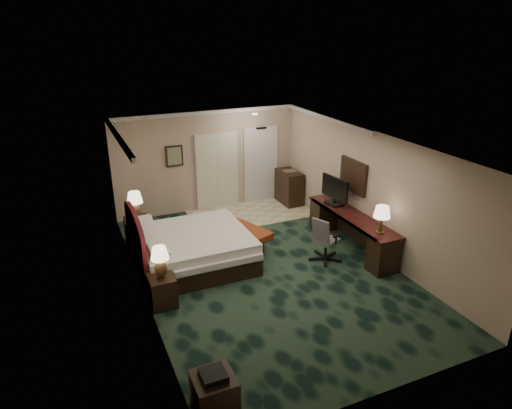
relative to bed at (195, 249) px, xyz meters
name	(u,v)px	position (x,y,z in m)	size (l,w,h in m)	color
floor	(266,270)	(1.28, -0.83, -0.36)	(5.00, 7.50, 0.00)	black
ceiling	(267,143)	(1.28, -0.83, 2.34)	(5.00, 7.50, 0.00)	silver
wall_back	(207,161)	(1.28, 2.92, 0.99)	(5.00, 0.00, 2.70)	#B5A28D
wall_front	(390,312)	(1.28, -4.58, 0.99)	(5.00, 0.00, 2.70)	#B5A28D
wall_left	(139,232)	(-1.22, -0.83, 0.99)	(0.00, 7.50, 2.70)	#B5A28D
wall_right	(370,192)	(3.78, -0.83, 0.99)	(0.00, 7.50, 2.70)	#B5A28D
crown_molding	(267,146)	(1.28, -0.83, 2.29)	(5.00, 7.50, 0.10)	silver
tile_patch	(251,213)	(2.18, 2.07, -0.35)	(3.20, 1.70, 0.01)	#BFB49D
headboard	(136,241)	(-1.16, 0.17, 0.34)	(0.12, 2.00, 1.40)	#491518
entry_door	(261,165)	(2.83, 2.89, 0.69)	(1.02, 0.06, 2.18)	silver
closet_doors	(217,171)	(1.53, 2.88, 0.69)	(1.20, 0.06, 2.10)	beige
wall_art	(174,156)	(0.38, 2.88, 1.24)	(0.45, 0.06, 0.55)	#507265
wall_mirror	(353,176)	(3.74, -0.23, 1.19)	(0.05, 0.95, 0.75)	white
bed	(195,249)	(0.00, 0.00, 0.00)	(2.24, 2.08, 0.71)	silver
nightstand_near	(162,291)	(-0.97, -1.21, -0.07)	(0.46, 0.52, 0.57)	black
nightstand_far	(138,232)	(-0.94, 1.38, -0.03)	(0.52, 0.60, 0.65)	black
lamp_near	(160,263)	(-0.97, -1.23, 0.52)	(0.32, 0.32, 0.61)	black
lamp_far	(135,206)	(-0.93, 1.37, 0.63)	(0.35, 0.35, 0.66)	black
bed_bench	(244,236)	(1.28, 0.38, -0.11)	(0.50, 1.44, 0.49)	brown
side_table	(214,395)	(-0.92, -3.96, -0.06)	(0.54, 0.54, 0.58)	black
desk	(351,232)	(3.46, -0.69, 0.05)	(0.60, 2.81, 0.81)	black
tv	(335,191)	(3.42, 0.01, 0.79)	(0.07, 0.87, 0.68)	black
desk_lamp	(381,220)	(3.43, -1.69, 0.75)	(0.34, 0.34, 0.59)	black
desk_chair	(326,238)	(2.64, -0.95, 0.16)	(0.59, 0.56, 1.02)	#4A4A4F
minibar	(289,187)	(3.48, 2.37, 0.11)	(0.49, 0.88, 0.93)	black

